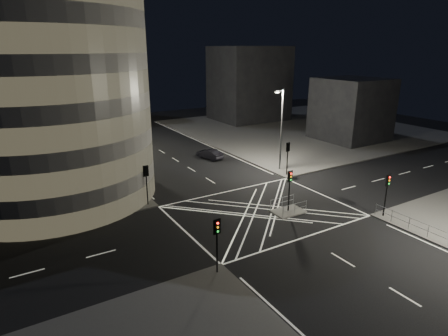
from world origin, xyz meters
TOP-DOWN VIEW (x-y plane):
  - ground at (0.00, 0.00)m, footprint 120.00×120.00m
  - sidewalk_far_right at (29.00, 27.00)m, footprint 42.00×42.00m
  - central_island at (2.00, -1.50)m, footprint 3.00×2.00m
  - building_right_far at (26.00, 40.00)m, footprint 14.00×12.00m
  - building_right_near at (30.00, 16.00)m, footprint 10.00×10.00m
  - building_far_end at (-4.00, 58.00)m, footprint 18.00×8.00m
  - tree_a at (-10.50, 9.00)m, footprint 4.53×4.53m
  - tree_b at (-10.50, 15.00)m, footprint 4.11×4.11m
  - tree_c at (-10.50, 21.00)m, footprint 3.84×3.84m
  - tree_d at (-10.50, 27.00)m, footprint 4.72×4.72m
  - tree_e at (-10.50, 33.00)m, footprint 3.53×3.53m
  - traffic_signal_fl at (-8.80, 6.80)m, footprint 0.55×0.22m
  - traffic_signal_nl at (-8.80, -6.80)m, footprint 0.55×0.22m
  - traffic_signal_fr at (8.80, 6.80)m, footprint 0.55×0.22m
  - traffic_signal_nr at (8.80, -6.80)m, footprint 0.55×0.22m
  - traffic_signal_island at (2.00, -1.50)m, footprint 0.55×0.22m
  - street_lamp_left_near at (-9.44, 12.00)m, footprint 1.25×0.25m
  - street_lamp_left_far at (-9.44, 30.00)m, footprint 1.25×0.25m
  - street_lamp_right_far at (9.44, 9.00)m, footprint 1.25×0.25m
  - railing_near_right at (8.30, -12.15)m, footprint 0.06×11.70m
  - railing_island_south at (2.00, -2.40)m, footprint 2.80×0.06m
  - railing_island_north at (2.00, -0.60)m, footprint 2.80×0.06m
  - sedan at (4.33, 18.04)m, footprint 2.52×4.44m

SIDE VIEW (x-z plane):
  - ground at x=0.00m, z-range 0.00..0.00m
  - sidewalk_far_right at x=29.00m, z-range 0.00..0.15m
  - central_island at x=2.00m, z-range 0.00..0.15m
  - sedan at x=4.33m, z-range 0.00..1.38m
  - railing_near_right at x=8.30m, z-range 0.15..1.25m
  - railing_island_south at x=2.00m, z-range 0.15..1.25m
  - railing_island_north at x=2.00m, z-range 0.15..1.25m
  - traffic_signal_fl at x=-8.80m, z-range 0.91..4.91m
  - traffic_signal_nl at x=-8.80m, z-range 0.91..4.91m
  - traffic_signal_fr at x=8.80m, z-range 0.91..4.91m
  - traffic_signal_nr at x=8.80m, z-range 0.91..4.91m
  - traffic_signal_island at x=2.00m, z-range 0.91..4.91m
  - tree_e at x=-10.50m, z-range 0.93..6.56m
  - tree_c at x=-10.50m, z-range 1.01..7.18m
  - tree_a at x=-10.50m, z-range 0.90..7.61m
  - tree_b at x=-10.50m, z-range 1.21..8.09m
  - tree_d at x=-10.50m, z-range 1.06..8.34m
  - building_right_near at x=30.00m, z-range 0.15..10.15m
  - street_lamp_left_near at x=-9.44m, z-range 0.54..10.54m
  - street_lamp_left_far at x=-9.44m, z-range 0.54..10.54m
  - street_lamp_right_far at x=9.44m, z-range 0.54..10.54m
  - building_right_far at x=26.00m, z-range 0.15..15.15m
  - building_far_end at x=-4.00m, z-range 0.00..18.00m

